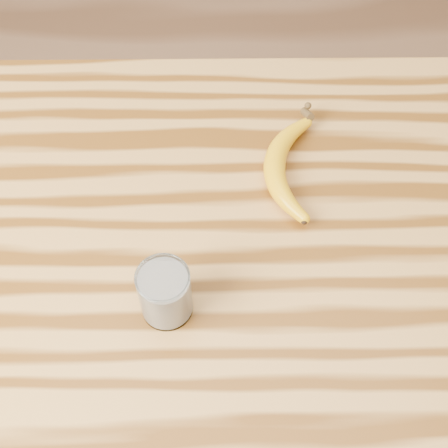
{
  "coord_description": "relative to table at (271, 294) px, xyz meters",
  "views": [
    {
      "loc": [
        -0.08,
        -0.45,
        1.66
      ],
      "look_at": [
        -0.08,
        0.03,
        0.93
      ],
      "focal_mm": 50.0,
      "sensor_mm": 36.0,
      "label": 1
    }
  ],
  "objects": [
    {
      "name": "smoothie_glass",
      "position": [
        -0.15,
        -0.09,
        0.17
      ],
      "size": [
        0.07,
        0.07,
        0.09
      ],
      "color": "white",
      "rests_on": "table"
    },
    {
      "name": "table",
      "position": [
        0.0,
        0.0,
        0.0
      ],
      "size": [
        1.2,
        0.8,
        0.9
      ],
      "color": "#B77F3E",
      "rests_on": "ground"
    },
    {
      "name": "banana",
      "position": [
        0.0,
        0.14,
        0.15
      ],
      "size": [
        0.13,
        0.29,
        0.03
      ],
      "primitive_type": null,
      "rotation": [
        0.0,
        0.0,
        -0.1
      ],
      "color": "#E5A20B",
      "rests_on": "table"
    }
  ]
}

